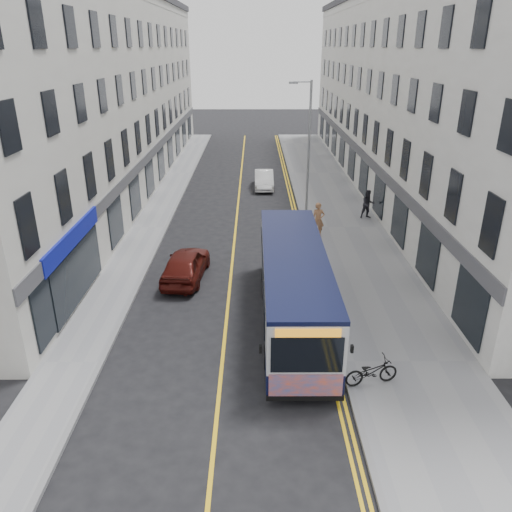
{
  "coord_description": "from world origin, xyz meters",
  "views": [
    {
      "loc": [
        1.08,
        -15.03,
        9.77
      ],
      "look_at": [
        1.15,
        4.24,
        1.6
      ],
      "focal_mm": 35.0,
      "sensor_mm": 36.0,
      "label": 1
    }
  ],
  "objects_px": {
    "streetlamp": "(307,146)",
    "car_maroon": "(186,264)",
    "pedestrian_near": "(318,220)",
    "city_bus": "(294,284)",
    "bicycle": "(372,371)",
    "pedestrian_far": "(368,204)",
    "car_white": "(264,180)"
  },
  "relations": [
    {
      "from": "streetlamp",
      "to": "car_maroon",
      "type": "bearing_deg",
      "value": -125.64
    },
    {
      "from": "streetlamp",
      "to": "pedestrian_near",
      "type": "relative_size",
      "value": 4.25
    },
    {
      "from": "city_bus",
      "to": "pedestrian_near",
      "type": "bearing_deg",
      "value": 77.39
    },
    {
      "from": "city_bus",
      "to": "car_maroon",
      "type": "relative_size",
      "value": 2.41
    },
    {
      "from": "bicycle",
      "to": "pedestrian_near",
      "type": "xyz_separation_m",
      "value": [
        -0.13,
        12.91,
        0.49
      ]
    },
    {
      "from": "city_bus",
      "to": "bicycle",
      "type": "xyz_separation_m",
      "value": [
        2.12,
        -3.98,
        -1.01
      ]
    },
    {
      "from": "pedestrian_near",
      "to": "pedestrian_far",
      "type": "xyz_separation_m",
      "value": [
        3.36,
        3.1,
        -0.08
      ]
    },
    {
      "from": "bicycle",
      "to": "car_white",
      "type": "distance_m",
      "value": 23.46
    },
    {
      "from": "city_bus",
      "to": "car_white",
      "type": "height_order",
      "value": "city_bus"
    },
    {
      "from": "streetlamp",
      "to": "pedestrian_far",
      "type": "bearing_deg",
      "value": -5.89
    },
    {
      "from": "city_bus",
      "to": "car_white",
      "type": "distance_m",
      "value": 19.34
    },
    {
      "from": "car_white",
      "to": "car_maroon",
      "type": "bearing_deg",
      "value": -103.82
    },
    {
      "from": "pedestrian_near",
      "to": "car_white",
      "type": "distance_m",
      "value": 10.74
    },
    {
      "from": "car_white",
      "to": "city_bus",
      "type": "bearing_deg",
      "value": -87.85
    },
    {
      "from": "bicycle",
      "to": "car_white",
      "type": "height_order",
      "value": "car_white"
    },
    {
      "from": "car_white",
      "to": "pedestrian_far",
      "type": "bearing_deg",
      "value": -50.09
    },
    {
      "from": "pedestrian_near",
      "to": "car_white",
      "type": "xyz_separation_m",
      "value": [
        -2.74,
        10.38,
        -0.43
      ]
    },
    {
      "from": "bicycle",
      "to": "car_maroon",
      "type": "bearing_deg",
      "value": 27.35
    },
    {
      "from": "bicycle",
      "to": "city_bus",
      "type": "bearing_deg",
      "value": 14.91
    },
    {
      "from": "pedestrian_far",
      "to": "pedestrian_near",
      "type": "bearing_deg",
      "value": -146.19
    },
    {
      "from": "streetlamp",
      "to": "city_bus",
      "type": "height_order",
      "value": "streetlamp"
    },
    {
      "from": "pedestrian_far",
      "to": "car_maroon",
      "type": "bearing_deg",
      "value": -149.2
    },
    {
      "from": "city_bus",
      "to": "bicycle",
      "type": "relative_size",
      "value": 5.85
    },
    {
      "from": "pedestrian_near",
      "to": "car_maroon",
      "type": "height_order",
      "value": "pedestrian_near"
    },
    {
      "from": "streetlamp",
      "to": "bicycle",
      "type": "height_order",
      "value": "streetlamp"
    },
    {
      "from": "pedestrian_far",
      "to": "car_maroon",
      "type": "distance_m",
      "value": 12.87
    },
    {
      "from": "city_bus",
      "to": "car_maroon",
      "type": "distance_m",
      "value": 5.99
    },
    {
      "from": "bicycle",
      "to": "car_maroon",
      "type": "relative_size",
      "value": 0.41
    },
    {
      "from": "streetlamp",
      "to": "car_maroon",
      "type": "xyz_separation_m",
      "value": [
        -6.17,
        -8.6,
        -3.68
      ]
    },
    {
      "from": "pedestrian_far",
      "to": "car_white",
      "type": "bearing_deg",
      "value": 121.02
    },
    {
      "from": "city_bus",
      "to": "pedestrian_far",
      "type": "relative_size",
      "value": 5.77
    },
    {
      "from": "city_bus",
      "to": "pedestrian_near",
      "type": "relative_size",
      "value": 5.29
    }
  ]
}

